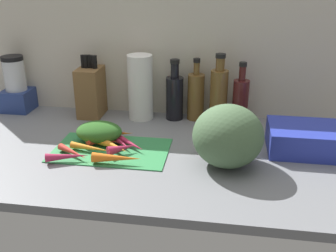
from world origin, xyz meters
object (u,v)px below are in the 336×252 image
object	(u,v)px
bottle_0	(175,96)
carrot_1	(67,156)
cutting_board	(111,150)
winter_squash	(228,136)
carrot_0	(117,158)
carrot_7	(116,134)
carrot_2	(91,148)
bottle_2	(219,95)
bottle_1	(196,96)
carrot_8	(113,146)
carrot_9	(107,140)
carrot_10	(107,137)
knife_block	(91,91)
paper_towel_roll	(140,87)
dish_rack	(310,139)
carrot_5	(121,143)
carrot_4	(132,144)
blender_appliance	(16,87)
carrot_3	(122,148)
carrot_6	(73,152)
bottle_3	(240,101)

from	to	relation	value
bottle_0	carrot_1	bearing A→B (deg)	-123.53
cutting_board	winter_squash	world-z (taller)	winter_squash
carrot_0	carrot_7	bearing A→B (deg)	106.09
carrot_2	bottle_2	world-z (taller)	bottle_2
bottle_1	carrot_8	bearing A→B (deg)	-125.52
carrot_9	bottle_1	size ratio (longest dim) A/B	0.39
carrot_10	winter_squash	distance (cm)	45.94
carrot_0	knife_block	world-z (taller)	knife_block
paper_towel_roll	knife_block	bearing A→B (deg)	179.32
dish_rack	carrot_7	bearing A→B (deg)	-179.67
dish_rack	carrot_0	bearing A→B (deg)	-162.42
carrot_5	carrot_10	bearing A→B (deg)	153.00
carrot_4	blender_appliance	size ratio (longest dim) A/B	0.53
carrot_7	bottle_0	distance (cm)	31.95
bottle_0	carrot_7	bearing A→B (deg)	-128.06
carrot_8	carrot_9	size ratio (longest dim) A/B	1.38
knife_block	carrot_10	bearing A→B (deg)	-61.30
carrot_8	carrot_1	bearing A→B (deg)	-142.12
cutting_board	carrot_10	distance (cm)	7.16
carrot_2	carrot_3	size ratio (longest dim) A/B	1.54
cutting_board	carrot_7	distance (cm)	10.28
carrot_4	carrot_5	bearing A→B (deg)	173.02
carrot_5	carrot_3	bearing A→B (deg)	-72.85
carrot_8	bottle_1	world-z (taller)	bottle_1
carrot_3	winter_squash	bearing A→B (deg)	-2.18
carrot_3	carrot_9	bearing A→B (deg)	138.48
carrot_4	bottle_1	distance (cm)	39.59
carrot_4	carrot_8	size ratio (longest dim) A/B	0.93
carrot_1	carrot_7	size ratio (longest dim) A/B	1.09
dish_rack	carrot_10	bearing A→B (deg)	-176.47
carrot_2	carrot_4	xyz separation A→B (cm)	(13.52, 5.41, -0.05)
bottle_2	carrot_3	bearing A→B (deg)	-132.22
carrot_8	knife_block	xyz separation A→B (cm)	(-19.13, 34.08, 8.47)
carrot_0	winter_squash	world-z (taller)	winter_squash
bottle_0	bottle_1	size ratio (longest dim) A/B	0.98
carrot_6	bottle_0	world-z (taller)	bottle_0
paper_towel_roll	bottle_1	size ratio (longest dim) A/B	1.05
paper_towel_roll	carrot_3	bearing A→B (deg)	-88.66
carrot_10	dish_rack	bearing A→B (deg)	3.53
carrot_4	bottle_1	bearing A→B (deg)	59.15
carrot_1	blender_appliance	world-z (taller)	blender_appliance
carrot_1	knife_block	world-z (taller)	knife_block
carrot_8	bottle_0	bearing A→B (deg)	64.08
winter_squash	carrot_3	bearing A→B (deg)	177.82
carrot_2	bottle_1	distance (cm)	51.72
paper_towel_roll	carrot_9	bearing A→B (deg)	-102.74
carrot_1	dish_rack	distance (cm)	84.40
carrot_4	bottle_3	world-z (taller)	bottle_3
carrot_7	bottle_0	xyz separation A→B (cm)	(19.04, 24.33, 8.16)
dish_rack	knife_block	bearing A→B (deg)	165.52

